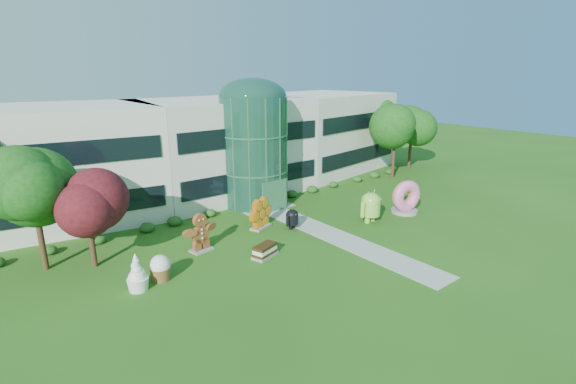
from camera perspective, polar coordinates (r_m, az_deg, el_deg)
ground at (r=30.90m, az=8.30°, el=-6.79°), size 140.00×140.00×0.00m
building at (r=43.32m, az=-9.17°, el=6.28°), size 46.00×15.00×9.30m
atrium at (r=38.26m, az=-4.67°, el=5.50°), size 6.00×6.00×9.80m
walkway at (r=32.17m, az=5.69°, el=-5.71°), size 2.40×20.00×0.04m
tree_red at (r=28.65m, az=-25.58°, el=-3.73°), size 4.00×4.00×6.00m
trees_backdrop at (r=39.21m, az=-5.47°, el=4.70°), size 52.00×8.00×8.40m
android_green at (r=34.75m, az=11.24°, el=-1.72°), size 2.73×1.94×2.93m
android_black at (r=32.82m, az=0.57°, el=-3.49°), size 1.88×1.56×1.83m
donut at (r=37.71m, az=15.76°, el=-0.57°), size 3.08×1.97×2.97m
gingerbread at (r=29.31m, az=-11.89°, el=-5.38°), size 3.12×1.60×2.75m
ice_cream_sandwich at (r=28.24m, az=-3.17°, el=-8.00°), size 2.10×1.48×0.85m
honeycomb at (r=32.95m, az=-3.76°, el=-3.10°), size 2.98×1.96×2.21m
froyo at (r=25.34m, az=-19.96°, el=-10.27°), size 1.64×1.64×2.23m
cupcake at (r=26.19m, az=-17.08°, el=-9.87°), size 1.75×1.75×1.59m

